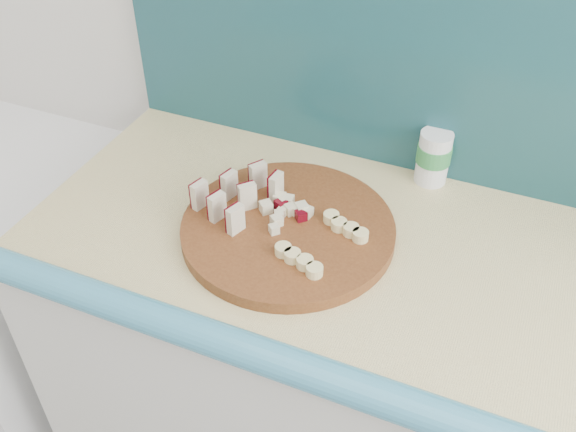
# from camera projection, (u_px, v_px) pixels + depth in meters

# --- Properties ---
(cutting_board) EXTENTS (0.52, 0.52, 0.03)m
(cutting_board) POSITION_uv_depth(u_px,v_px,m) (288.00, 229.00, 1.21)
(cutting_board) COLOR #4F2710
(cutting_board) RESTS_ON kitchen_counter
(apple_wedges) EXTENTS (0.15, 0.18, 0.06)m
(apple_wedges) POSITION_uv_depth(u_px,v_px,m) (237.00, 194.00, 1.23)
(apple_wedges) COLOR beige
(apple_wedges) RESTS_ON cutting_board
(apple_chunks) EXTENTS (0.07, 0.07, 0.02)m
(apple_chunks) POSITION_uv_depth(u_px,v_px,m) (279.00, 214.00, 1.21)
(apple_chunks) COLOR beige
(apple_chunks) RESTS_ON cutting_board
(banana_slices) EXTENTS (0.14, 0.17, 0.02)m
(banana_slices) POSITION_uv_depth(u_px,v_px,m) (322.00, 242.00, 1.15)
(banana_slices) COLOR beige
(banana_slices) RESTS_ON cutting_board
(canister) EXTENTS (0.07, 0.07, 0.11)m
(canister) POSITION_uv_depth(u_px,v_px,m) (434.00, 156.00, 1.31)
(canister) COLOR white
(canister) RESTS_ON kitchen_counter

